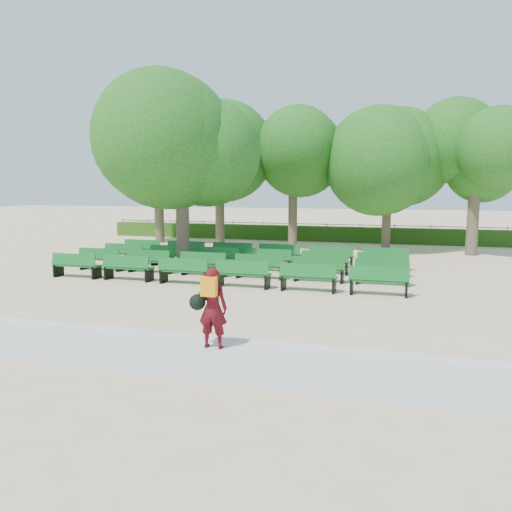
# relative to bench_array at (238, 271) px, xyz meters

# --- Properties ---
(ground) EXTENTS (120.00, 120.00, 0.00)m
(ground) POSITION_rel_bench_array_xyz_m (0.49, -1.89, -0.09)
(ground) COLOR #D4B28C
(paving) EXTENTS (30.00, 2.20, 0.06)m
(paving) POSITION_rel_bench_array_xyz_m (0.49, -9.29, -0.06)
(paving) COLOR beige
(paving) RESTS_ON ground
(curb) EXTENTS (30.00, 0.12, 0.10)m
(curb) POSITION_rel_bench_array_xyz_m (0.49, -8.14, -0.04)
(curb) COLOR silver
(curb) RESTS_ON ground
(hedge) EXTENTS (26.00, 0.70, 0.90)m
(hedge) POSITION_rel_bench_array_xyz_m (0.49, 12.11, 0.36)
(hedge) COLOR #285014
(hedge) RESTS_ON ground
(fence) EXTENTS (26.00, 0.10, 1.02)m
(fence) POSITION_rel_bench_array_xyz_m (0.49, 12.51, -0.09)
(fence) COLOR black
(fence) RESTS_ON ground
(tree_line) EXTENTS (21.80, 6.80, 7.04)m
(tree_line) POSITION_rel_bench_array_xyz_m (0.49, 8.11, -0.09)
(tree_line) COLOR #21631A
(tree_line) RESTS_ON ground
(bench_array) EXTENTS (1.80, 0.69, 1.11)m
(bench_array) POSITION_rel_bench_array_xyz_m (0.00, 0.00, 0.00)
(bench_array) COLOR #116120
(bench_array) RESTS_ON ground
(tree_among) EXTENTS (5.55, 5.55, 7.53)m
(tree_among) POSITION_rel_bench_array_xyz_m (-2.29, 0.10, 4.92)
(tree_among) COLOR brown
(tree_among) RESTS_ON ground
(person) EXTENTS (0.77, 0.47, 1.62)m
(person) POSITION_rel_bench_array_xyz_m (2.37, -8.73, 0.81)
(person) COLOR #4D0B12
(person) RESTS_ON ground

